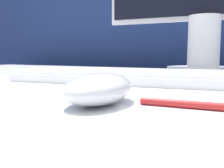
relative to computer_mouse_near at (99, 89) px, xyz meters
The scene contains 4 objects.
partition_panel 0.84m from the computer_mouse_near, 89.26° to the left, with size 5.00×0.03×1.38m.
computer_mouse_near is the anchor object (origin of this frame).
keyboard 0.21m from the computer_mouse_near, 103.08° to the left, with size 0.46×0.17×0.02m.
pen 0.12m from the computer_mouse_near, ahead, with size 0.16×0.01×0.01m.
Camera 1 is at (0.12, -0.42, 0.76)m, focal length 42.00 mm.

